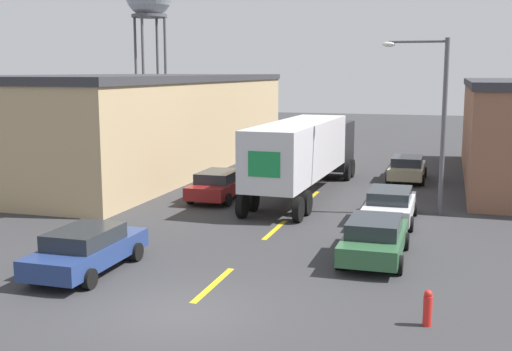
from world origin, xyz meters
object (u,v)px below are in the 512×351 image
object	(u,v)px
semi_truck	(306,149)
parked_car_left_near	(87,249)
street_lamp	(436,112)
parked_car_left_far	(219,185)
parked_car_right_far	(407,168)
parked_car_right_mid	(390,205)
fire_hydrant	(428,308)
parked_car_right_near	(374,238)

from	to	relation	value
semi_truck	parked_car_left_near	xyz separation A→B (m)	(-3.73, -14.46, -1.56)
street_lamp	parked_car_left_far	bearing A→B (deg)	177.81
parked_car_right_far	parked_car_right_mid	bearing A→B (deg)	-90.00
parked_car_left_far	parked_car_right_mid	world-z (taller)	same
semi_truck	parked_car_left_near	bearing A→B (deg)	-102.60
parked_car_right_mid	fire_hydrant	bearing A→B (deg)	-80.07
semi_truck	parked_car_right_near	bearing A→B (deg)	-64.39
fire_hydrant	parked_car_right_far	bearing A→B (deg)	95.06
parked_car_right_near	parked_car_right_mid	distance (m)	5.55
parked_car_right_far	parked_car_left_far	bearing A→B (deg)	-135.66
parked_car_right_mid	street_lamp	xyz separation A→B (m)	(1.61, 2.03, 3.70)
parked_car_left_far	parked_car_right_mid	xyz separation A→B (m)	(8.36, -2.42, 0.00)
parked_car_right_far	semi_truck	bearing A→B (deg)	-129.58
parked_car_right_far	parked_car_right_near	distance (m)	16.13
parked_car_right_near	parked_car_right_mid	xyz separation A→B (m)	(0.00, 5.55, 0.00)
parked_car_left_far	street_lamp	xyz separation A→B (m)	(9.97, -0.38, 3.70)
parked_car_right_far	parked_car_right_mid	size ratio (longest dim) A/B	1.00
parked_car_left_far	fire_hydrant	xyz separation A→B (m)	(10.26, -13.26, -0.28)
semi_truck	parked_car_left_near	world-z (taller)	semi_truck
parked_car_left_far	parked_car_left_near	xyz separation A→B (m)	(0.00, -11.89, 0.00)
parked_car_right_far	fire_hydrant	size ratio (longest dim) A/B	5.11
semi_truck	street_lamp	distance (m)	7.22
semi_truck	parked_car_left_far	size ratio (longest dim) A/B	3.01
parked_car_left_far	parked_car_left_near	bearing A→B (deg)	-90.00
parked_car_left_near	parked_car_right_mid	distance (m)	12.64
parked_car_right_far	parked_car_right_near	size ratio (longest dim) A/B	1.00
parked_car_left_far	fire_hydrant	size ratio (longest dim) A/B	5.11
parked_car_right_far	fire_hydrant	bearing A→B (deg)	-84.94
semi_truck	street_lamp	size ratio (longest dim) A/B	1.85
parked_car_right_mid	semi_truck	bearing A→B (deg)	132.91
parked_car_right_far	street_lamp	world-z (taller)	street_lamp
parked_car_right_near	parked_car_right_mid	size ratio (longest dim) A/B	1.00
parked_car_left_near	street_lamp	distance (m)	15.67
parked_car_right_far	parked_car_left_far	xyz separation A→B (m)	(-8.36, -8.17, 0.00)
street_lamp	fire_hydrant	size ratio (longest dim) A/B	8.29
semi_truck	parked_car_left_far	bearing A→B (deg)	-143.59
parked_car_right_near	street_lamp	distance (m)	8.59
parked_car_right_far	fire_hydrant	distance (m)	21.52
semi_truck	parked_car_right_mid	world-z (taller)	semi_truck
parked_car_left_near	fire_hydrant	xyz separation A→B (m)	(10.26, -1.37, -0.28)
parked_car_left_near	fire_hydrant	bearing A→B (deg)	-7.62
semi_truck	fire_hydrant	bearing A→B (deg)	-65.71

